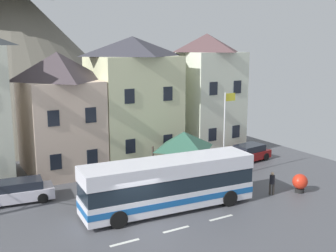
{
  "coord_description": "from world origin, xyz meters",
  "views": [
    {
      "loc": [
        -9.11,
        -18.76,
        9.72
      ],
      "look_at": [
        4.22,
        4.34,
        4.41
      ],
      "focal_mm": 43.98,
      "sensor_mm": 36.0,
      "label": 1
    }
  ],
  "objects_px": {
    "townhouse_03": "(133,100)",
    "pedestrian_00": "(272,182)",
    "townhouse_04": "(206,93)",
    "pedestrian_01": "(216,171)",
    "parked_car_03": "(248,153)",
    "flagpole": "(225,129)",
    "hilltop_castle": "(12,47)",
    "public_bench": "(181,165)",
    "harbour_buoy": "(300,182)",
    "parked_car_01": "(18,191)",
    "parked_car_00": "(198,165)",
    "transit_bus": "(169,185)",
    "bus_shelter": "(184,140)",
    "townhouse_02": "(60,113)"
  },
  "relations": [
    {
      "from": "townhouse_03",
      "to": "pedestrian_00",
      "type": "bearing_deg",
      "value": -69.62
    },
    {
      "from": "pedestrian_00",
      "to": "pedestrian_01",
      "type": "xyz_separation_m",
      "value": [
        -1.81,
        3.66,
        0.06
      ]
    },
    {
      "from": "townhouse_04",
      "to": "parked_car_00",
      "type": "bearing_deg",
      "value": -129.62
    },
    {
      "from": "parked_car_01",
      "to": "townhouse_04",
      "type": "bearing_deg",
      "value": -158.21
    },
    {
      "from": "townhouse_04",
      "to": "harbour_buoy",
      "type": "xyz_separation_m",
      "value": [
        -0.99,
        -12.38,
        -4.63
      ]
    },
    {
      "from": "public_bench",
      "to": "harbour_buoy",
      "type": "height_order",
      "value": "harbour_buoy"
    },
    {
      "from": "hilltop_castle",
      "to": "public_bench",
      "type": "xyz_separation_m",
      "value": [
        7.59,
        -25.51,
        -8.9
      ]
    },
    {
      "from": "hilltop_castle",
      "to": "bus_shelter",
      "type": "relative_size",
      "value": 9.18
    },
    {
      "from": "parked_car_03",
      "to": "harbour_buoy",
      "type": "bearing_deg",
      "value": 66.9
    },
    {
      "from": "transit_bus",
      "to": "bus_shelter",
      "type": "distance_m",
      "value": 5.6
    },
    {
      "from": "bus_shelter",
      "to": "public_bench",
      "type": "height_order",
      "value": "bus_shelter"
    },
    {
      "from": "pedestrian_01",
      "to": "harbour_buoy",
      "type": "height_order",
      "value": "pedestrian_01"
    },
    {
      "from": "townhouse_04",
      "to": "pedestrian_01",
      "type": "distance_m",
      "value": 10.39
    },
    {
      "from": "flagpole",
      "to": "townhouse_04",
      "type": "bearing_deg",
      "value": 64.7
    },
    {
      "from": "parked_car_00",
      "to": "townhouse_02",
      "type": "bearing_deg",
      "value": 154.47
    },
    {
      "from": "hilltop_castle",
      "to": "public_bench",
      "type": "distance_m",
      "value": 28.07
    },
    {
      "from": "parked_car_03",
      "to": "flagpole",
      "type": "xyz_separation_m",
      "value": [
        -4.63,
        -2.69,
        3.05
      ]
    },
    {
      "from": "townhouse_03",
      "to": "harbour_buoy",
      "type": "distance_m",
      "value": 14.6
    },
    {
      "from": "hilltop_castle",
      "to": "pedestrian_00",
      "type": "relative_size",
      "value": 21.6
    },
    {
      "from": "townhouse_02",
      "to": "flagpole",
      "type": "xyz_separation_m",
      "value": [
        9.79,
        -7.91,
        -0.86
      ]
    },
    {
      "from": "flagpole",
      "to": "townhouse_03",
      "type": "bearing_deg",
      "value": 116.65
    },
    {
      "from": "parked_car_03",
      "to": "townhouse_03",
      "type": "bearing_deg",
      "value": -37.58
    },
    {
      "from": "parked_car_00",
      "to": "pedestrian_01",
      "type": "bearing_deg",
      "value": -88.51
    },
    {
      "from": "flagpole",
      "to": "parked_car_03",
      "type": "bearing_deg",
      "value": 30.16
    },
    {
      "from": "flagpole",
      "to": "pedestrian_00",
      "type": "bearing_deg",
      "value": -81.82
    },
    {
      "from": "bus_shelter",
      "to": "parked_car_00",
      "type": "height_order",
      "value": "bus_shelter"
    },
    {
      "from": "townhouse_04",
      "to": "pedestrian_00",
      "type": "distance_m",
      "value": 12.94
    },
    {
      "from": "transit_bus",
      "to": "flagpole",
      "type": "relative_size",
      "value": 1.68
    },
    {
      "from": "townhouse_02",
      "to": "transit_bus",
      "type": "distance_m",
      "value": 11.8
    },
    {
      "from": "townhouse_04",
      "to": "transit_bus",
      "type": "distance_m",
      "value": 14.99
    },
    {
      "from": "townhouse_02",
      "to": "townhouse_03",
      "type": "distance_m",
      "value": 6.07
    },
    {
      "from": "parked_car_00",
      "to": "public_bench",
      "type": "relative_size",
      "value": 2.51
    },
    {
      "from": "townhouse_02",
      "to": "transit_bus",
      "type": "relative_size",
      "value": 0.86
    },
    {
      "from": "parked_car_03",
      "to": "pedestrian_00",
      "type": "relative_size",
      "value": 2.74
    },
    {
      "from": "bus_shelter",
      "to": "pedestrian_01",
      "type": "relative_size",
      "value": 2.27
    },
    {
      "from": "parked_car_01",
      "to": "pedestrian_00",
      "type": "distance_m",
      "value": 16.29
    },
    {
      "from": "parked_car_00",
      "to": "parked_car_01",
      "type": "height_order",
      "value": "parked_car_01"
    },
    {
      "from": "townhouse_04",
      "to": "transit_bus",
      "type": "xyz_separation_m",
      "value": [
        -10.01,
        -10.5,
        -3.79
      ]
    },
    {
      "from": "public_bench",
      "to": "townhouse_02",
      "type": "bearing_deg",
      "value": 148.97
    },
    {
      "from": "flagpole",
      "to": "bus_shelter",
      "type": "bearing_deg",
      "value": 160.01
    },
    {
      "from": "transit_bus",
      "to": "pedestrian_01",
      "type": "height_order",
      "value": "transit_bus"
    },
    {
      "from": "townhouse_03",
      "to": "flagpole",
      "type": "distance_m",
      "value": 8.51
    },
    {
      "from": "parked_car_01",
      "to": "public_bench",
      "type": "distance_m",
      "value": 12.28
    },
    {
      "from": "pedestrian_01",
      "to": "pedestrian_00",
      "type": "bearing_deg",
      "value": -63.63
    },
    {
      "from": "transit_bus",
      "to": "parked_car_03",
      "type": "height_order",
      "value": "transit_bus"
    },
    {
      "from": "parked_car_00",
      "to": "pedestrian_01",
      "type": "relative_size",
      "value": 2.58
    },
    {
      "from": "public_bench",
      "to": "townhouse_03",
      "type": "bearing_deg",
      "value": 114.05
    },
    {
      "from": "hilltop_castle",
      "to": "pedestrian_00",
      "type": "xyz_separation_m",
      "value": [
        10.0,
        -32.9,
        -8.51
      ]
    },
    {
      "from": "townhouse_04",
      "to": "harbour_buoy",
      "type": "relative_size",
      "value": 8.44
    },
    {
      "from": "pedestrian_01",
      "to": "transit_bus",
      "type": "bearing_deg",
      "value": -155.74
    }
  ]
}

